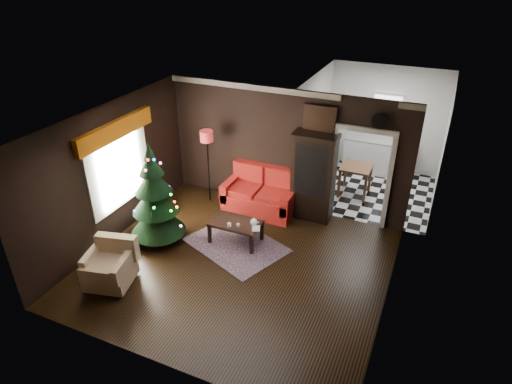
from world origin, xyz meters
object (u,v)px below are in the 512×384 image
at_px(floor_lamp, 208,169).
at_px(loveseat, 260,191).
at_px(teapot, 254,222).
at_px(wall_clock, 380,121).
at_px(curio_cabinet, 313,179).
at_px(christmas_tree, 155,196).
at_px(armchair, 108,263).
at_px(kitchen_table, 355,180).
at_px(coffee_table, 236,232).

bearing_deg(floor_lamp, loveseat, 2.30).
height_order(loveseat, teapot, loveseat).
bearing_deg(wall_clock, curio_cabinet, -171.47).
bearing_deg(christmas_tree, wall_clock, 31.59).
distance_m(floor_lamp, armchair, 3.40).
xyz_separation_m(wall_clock, kitchen_table, (-0.55, 1.25, -2.00)).
relative_size(coffee_table, kitchen_table, 1.35).
bearing_deg(armchair, coffee_table, 41.19).
height_order(curio_cabinet, coffee_table, curio_cabinet).
height_order(christmas_tree, armchair, christmas_tree).
xyz_separation_m(loveseat, wall_clock, (2.35, 0.40, 1.88)).
bearing_deg(curio_cabinet, coffee_table, -125.68).
xyz_separation_m(floor_lamp, wall_clock, (3.64, 0.45, 1.55)).
relative_size(floor_lamp, armchair, 2.34).
relative_size(armchair, teapot, 4.94).
distance_m(loveseat, christmas_tree, 2.47).
bearing_deg(curio_cabinet, loveseat, -169.17).
bearing_deg(kitchen_table, wall_clock, -66.25).
bearing_deg(wall_clock, armchair, -134.68).
distance_m(loveseat, curio_cabinet, 1.25).
xyz_separation_m(floor_lamp, christmas_tree, (-0.15, -1.88, 0.22)).
bearing_deg(armchair, loveseat, 53.53).
xyz_separation_m(floor_lamp, coffee_table, (1.32, -1.28, -0.59)).
height_order(coffee_table, kitchen_table, kitchen_table).
xyz_separation_m(curio_cabinet, armchair, (-2.59, -3.65, -0.49)).
distance_m(christmas_tree, armchair, 1.61).
distance_m(armchair, coffee_table, 2.57).
relative_size(christmas_tree, wall_clock, 6.58).
bearing_deg(wall_clock, loveseat, -170.34).
xyz_separation_m(curio_cabinet, teapot, (-0.74, -1.51, -0.41)).
height_order(floor_lamp, christmas_tree, christmas_tree).
bearing_deg(christmas_tree, loveseat, 53.30).
distance_m(armchair, wall_clock, 5.72).
xyz_separation_m(curio_cabinet, christmas_tree, (-2.59, -2.15, 0.10)).
bearing_deg(curio_cabinet, kitchen_table, 65.56).
relative_size(christmas_tree, coffee_table, 2.07).
height_order(armchair, kitchen_table, armchair).
bearing_deg(kitchen_table, christmas_tree, -132.13).
distance_m(curio_cabinet, armchair, 4.50).
bearing_deg(curio_cabinet, teapot, -116.03).
height_order(christmas_tree, kitchen_table, christmas_tree).
distance_m(coffee_table, wall_clock, 3.60).
bearing_deg(armchair, christmas_tree, 76.34).
distance_m(teapot, wall_clock, 3.16).
bearing_deg(christmas_tree, armchair, -89.91).
bearing_deg(teapot, loveseat, 107.72).
bearing_deg(curio_cabinet, floor_lamp, -173.64).
xyz_separation_m(teapot, kitchen_table, (1.39, 2.94, -0.17)).
xyz_separation_m(loveseat, floor_lamp, (-1.29, -0.05, 0.33)).
xyz_separation_m(armchair, wall_clock, (3.79, 3.83, 1.92)).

